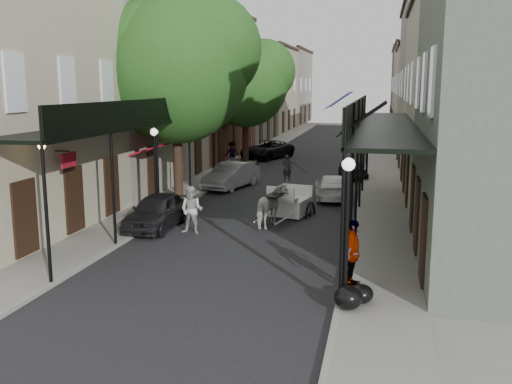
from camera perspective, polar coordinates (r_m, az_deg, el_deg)
The scene contains 24 objects.
ground at distance 17.21m, azimuth -4.65°, elevation -8.11°, with size 140.00×140.00×0.00m, color gray.
road at distance 36.32m, azimuth 4.57°, elevation 1.87°, with size 8.00×90.00×0.01m, color black.
sidewalk_left at distance 37.30m, azimuth -3.07°, elevation 2.20°, with size 2.20×90.00×0.12m, color gray.
sidewalk_right at distance 35.99m, azimuth 12.48°, elevation 1.66°, with size 2.20×90.00×0.12m, color gray.
building_row_left at distance 47.50m, azimuth -4.14°, elevation 10.28°, with size 5.00×80.00×10.50m, color #AAA388.
building_row_right at distance 45.73m, azimuth 17.34°, elevation 9.82°, with size 5.00×80.00×10.50m, color gray.
gallery_left at distance 24.55m, azimuth -10.80°, elevation 7.02°, with size 2.20×18.05×4.88m.
gallery_right at distance 22.60m, azimuth 12.32°, elevation 6.67°, with size 2.20×18.05×4.88m.
tree_near at distance 27.30m, azimuth -7.13°, elevation 12.59°, with size 7.31×6.80×9.63m.
tree_far at distance 40.77m, azimuth -0.52°, elevation 11.08°, with size 6.45×6.00×8.61m.
lamppost_right_near at distance 14.03m, azimuth 9.04°, elevation -3.83°, with size 0.32×0.32×3.71m.
lamppost_left at distance 23.60m, azimuth -10.02°, elevation 2.01°, with size 0.32×0.32×3.71m.
lamppost_right_far at distance 33.76m, azimuth 11.08°, elevation 4.54°, with size 0.32×0.32×3.71m.
horse at distance 22.41m, azimuth 1.63°, elevation -1.49°, with size 0.88×1.93×1.63m, color beige.
carriage at distance 24.70m, azimuth 3.82°, elevation 0.21°, with size 1.92×2.62×2.73m.
pedestrian_walking at distance 21.51m, azimuth -6.45°, elevation -1.81°, with size 0.88×0.69×1.81m, color #B1B3A9.
pedestrian_sidewalk_left at distance 39.24m, azimuth -2.39°, elevation 3.90°, with size 1.03×0.59×1.60m, color gray.
pedestrian_sidewalk_right at distance 15.65m, azimuth 9.61°, elevation -6.10°, with size 1.10×0.46×1.87m, color gray.
car_left_near at distance 22.59m, azimuth -9.86°, elevation -1.89°, with size 1.61×4.01×1.37m, color black.
car_left_mid at distance 30.97m, azimuth -2.48°, elevation 1.66°, with size 1.47×4.21×1.39m, color #A5A6AB.
car_left_far at distance 43.47m, azimuth 1.09°, elevation 4.27°, with size 2.32×5.02×1.40m, color black.
car_right_near at distance 28.28m, azimuth 7.65°, elevation 0.50°, with size 1.65×4.07×1.18m, color silver.
car_right_far at distance 34.95m, azimuth 9.58°, elevation 2.41°, with size 1.43×3.56×1.21m, color black.
trash_bags at distance 14.49m, azimuth 9.70°, elevation -10.23°, with size 0.96×1.11×0.59m.
Camera 1 is at (4.82, -15.57, 5.52)m, focal length 40.00 mm.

